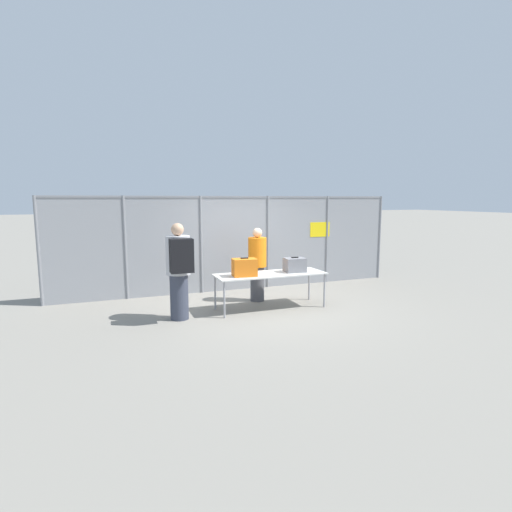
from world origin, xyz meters
The scene contains 8 objects.
ground_plane centered at (0.00, 0.00, 0.00)m, with size 120.00×120.00×0.00m, color gray.
fence_section centered at (0.01, 1.90, 1.24)m, with size 8.94×0.07×2.39m.
inspection_table centered at (0.14, -0.05, 0.71)m, with size 2.35×0.80×0.75m.
suitcase_orange centered at (-0.47, -0.13, 0.93)m, with size 0.51×0.37×0.38m.
suitcase_grey centered at (0.70, -0.06, 0.91)m, with size 0.46×0.34×0.33m.
traveler_hooded centered at (-1.81, -0.20, 1.02)m, with size 0.46×0.71×1.86m.
security_worker_near centered at (0.11, 0.64, 0.86)m, with size 0.41×0.41×1.67m.
utility_trailer centered at (0.48, 3.76, 0.43)m, with size 4.01×2.26×0.74m.
Camera 1 is at (-3.12, -7.67, 2.32)m, focal length 28.00 mm.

